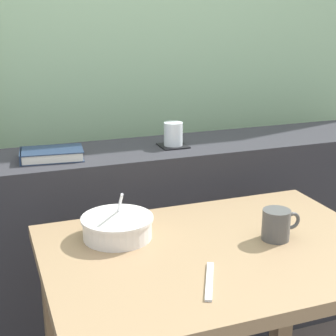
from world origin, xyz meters
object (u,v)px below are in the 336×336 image
object	(u,v)px
breakfast_table	(216,292)
ceramic_mug	(277,224)
coaster_square	(173,146)
fork_utensil	(209,281)
closed_book	(51,154)
juice_glass	(173,135)
soup_bowl	(117,227)

from	to	relation	value
breakfast_table	ceramic_mug	size ratio (longest dim) A/B	8.01
coaster_square	ceramic_mug	world-z (taller)	coaster_square
coaster_square	fork_utensil	bearing A→B (deg)	-104.70
closed_book	ceramic_mug	size ratio (longest dim) A/B	1.97
breakfast_table	fork_utensil	xyz separation A→B (m)	(-0.09, -0.15, 0.13)
fork_utensil	ceramic_mug	size ratio (longest dim) A/B	1.50
breakfast_table	fork_utensil	distance (m)	0.22
breakfast_table	closed_book	size ratio (longest dim) A/B	4.07
coaster_square	fork_utensil	world-z (taller)	coaster_square
breakfast_table	closed_book	bearing A→B (deg)	119.24
juice_glass	ceramic_mug	size ratio (longest dim) A/B	0.76
soup_bowl	fork_utensil	bearing A→B (deg)	-66.11
closed_book	fork_utensil	xyz separation A→B (m)	(0.25, -0.76, -0.13)
breakfast_table	soup_bowl	size ratio (longest dim) A/B	4.57
closed_book	soup_bowl	xyz separation A→B (m)	(0.11, -0.45, -0.10)
soup_bowl	ceramic_mug	size ratio (longest dim) A/B	1.75
closed_book	fork_utensil	world-z (taller)	closed_book
breakfast_table	closed_book	world-z (taller)	closed_book
juice_glass	breakfast_table	bearing A→B (deg)	-100.07
breakfast_table	coaster_square	bearing A→B (deg)	79.93
coaster_square	soup_bowl	distance (m)	0.58
breakfast_table	closed_book	distance (m)	0.74
closed_book	ceramic_mug	bearing A→B (deg)	-49.84
soup_bowl	fork_utensil	size ratio (longest dim) A/B	1.17
juice_glass	soup_bowl	size ratio (longest dim) A/B	0.43
coaster_square	juice_glass	size ratio (longest dim) A/B	1.16
breakfast_table	juice_glass	xyz separation A→B (m)	(0.11, 0.62, 0.29)
fork_utensil	ceramic_mug	bearing A→B (deg)	55.33
coaster_square	soup_bowl	bearing A→B (deg)	-126.18
juice_glass	fork_utensil	size ratio (longest dim) A/B	0.51
closed_book	soup_bowl	world-z (taller)	closed_book
coaster_square	juice_glass	bearing A→B (deg)	180.00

